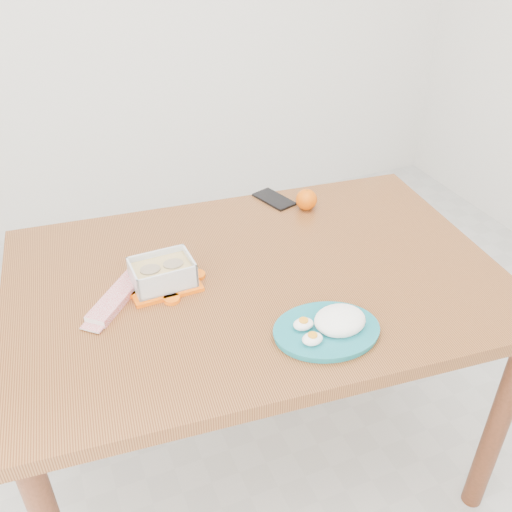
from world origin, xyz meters
name	(u,v)px	position (x,y,z in m)	size (l,w,h in m)	color
ground	(292,453)	(0.00, 0.00, 0.00)	(3.50, 3.50, 0.00)	#B7B7B2
dining_table	(256,300)	(-0.11, 0.06, 0.66)	(1.39, 0.99, 0.75)	brown
food_container	(163,274)	(-0.35, 0.11, 0.79)	(0.18, 0.14, 0.08)	#FF6107
orange_fruit	(306,199)	(0.18, 0.33, 0.78)	(0.07, 0.07, 0.07)	#F65604
rice_plate	(331,325)	(-0.04, -0.22, 0.77)	(0.29, 0.29, 0.07)	#16727D
candy_bar	(119,295)	(-0.47, 0.10, 0.76)	(0.23, 0.06, 0.02)	#B40918
smartphone	(274,199)	(0.10, 0.42, 0.75)	(0.07, 0.14, 0.01)	black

